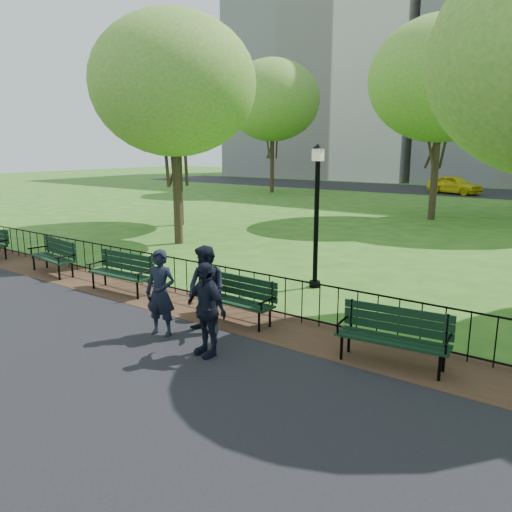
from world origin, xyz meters
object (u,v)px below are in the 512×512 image
Objects in this scene: person_right at (206,309)px; taxi at (454,185)px; tree_far_c at (442,80)px; person_left at (161,293)px; park_bench_main at (227,291)px; lamppost at (317,211)px; tree_far_w at (272,100)px; park_bench_right_a at (394,330)px; park_bench_left_a at (123,268)px; park_bench_left_b at (55,253)px; tree_mid_w at (177,96)px; person_mid at (207,291)px; tree_near_w at (174,85)px.

person_right reaches higher than taxi.
tree_far_c reaches higher than person_left.
lamppost is (0.26, 3.20, 1.34)m from park_bench_main.
taxi is (-3.41, 32.75, -0.14)m from person_left.
park_bench_right_a is at bearing -51.93° from tree_far_w.
tree_far_c is (-1.09, 17.04, 5.90)m from park_bench_main.
tree_far_c reaches higher than park_bench_left_a.
park_bench_left_b is 18.68m from tree_far_c.
park_bench_main is 0.19× the size of tree_far_c.
tree_mid_w is at bearing 151.83° from lamppost.
tree_far_w reaches higher than person_mid.
tree_mid_w is 2.01× the size of taxi.
tree_near_w is 21.15m from tree_far_w.
park_bench_right_a is (6.91, -0.13, -0.01)m from park_bench_left_a.
taxi is (11.79, 6.87, -6.15)m from tree_far_w.
park_bench_left_a is (-3.33, 0.06, -0.02)m from park_bench_main.
tree_mid_w reaches higher than taxi.
tree_far_w reaches higher than park_bench_left_a.
park_bench_left_a reaches higher than park_bench_main.
tree_far_c reaches higher than park_bench_left_b.
park_bench_left_a is 0.20× the size of tree_far_c.
tree_mid_w is 0.86× the size of tree_far_c.
person_right is at bearing -23.53° from park_bench_left_a.
person_left is (9.33, -9.97, -4.78)m from tree_mid_w.
tree_mid_w is at bearing -176.45° from taxi.
park_bench_right_a is 0.23× the size of tree_mid_w.
person_left is (0.66, -18.45, -5.68)m from tree_far_c.
person_left is at bearing -46.93° from tree_mid_w.
tree_far_c is 0.95× the size of tree_far_w.
tree_far_w is at bearing 138.32° from taxi.
park_bench_left_b is 6.06m from person_left.
lamppost is at bearing 129.22° from park_bench_right_a.
tree_near_w is (-6.96, 2.15, 3.63)m from lamppost.
park_bench_right_a is at bearing 1.48° from person_left.
lamppost is 4.79m from person_left.
park_bench_left_a is at bearing -138.86° from lamppost.
lamppost reaches higher than person_right.
park_bench_left_b is at bearing -107.08° from tree_far_c.
taxi is at bearing 98.31° from lamppost.
tree_far_c is at bearing -150.99° from taxi.
lamppost is at bearing 39.16° from park_bench_left_a.
person_left reaches higher than taxi.
person_mid is 0.99m from person_right.
tree_near_w is at bearing -115.62° from tree_far_c.
park_bench_left_a is 4.96m from lamppost.
tree_far_c is at bearing -27.06° from tree_far_w.
park_bench_left_b is 0.53× the size of lamppost.
tree_mid_w is 4.76× the size of person_mid.
person_mid is (0.21, -0.85, 0.25)m from park_bench_main.
park_bench_left_a is 0.46× the size of taxi.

